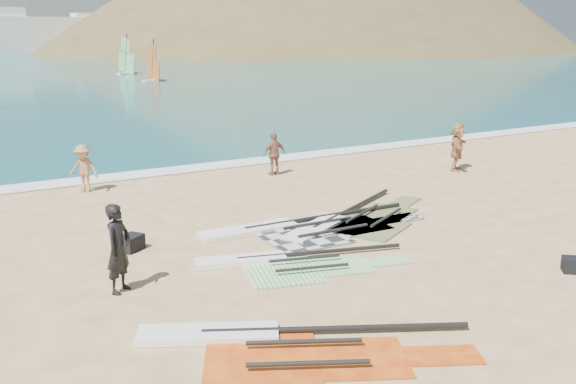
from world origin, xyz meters
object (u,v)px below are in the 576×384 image
rig_green (286,264)px  beachgoer_back (274,154)px  rig_orange (352,221)px  beachgoer_mid (84,168)px  beachgoer_right (457,147)px  rig_red (276,346)px  gear_bag_far (576,265)px  person_wetsuit (118,248)px  gear_bag_near (131,243)px  rig_grey (300,229)px

rig_green → beachgoer_back: beachgoer_back is taller
rig_orange → beachgoer_mid: size_ratio=3.73×
rig_orange → beachgoer_right: (7.39, 3.51, 0.85)m
rig_red → beachgoer_right: size_ratio=2.96×
gear_bag_far → person_wetsuit: 9.78m
gear_bag_far → beachgoer_back: bearing=94.4°
beachgoer_back → rig_red: bearing=58.0°
rig_red → beachgoer_right: beachgoer_right is taller
rig_orange → gear_bag_near: (-5.94, 0.85, 0.14)m
beachgoer_mid → gear_bag_near: bearing=-49.7°
rig_grey → gear_bag_near: gear_bag_near is taller
beachgoer_right → beachgoer_back: bearing=115.4°
rig_green → gear_bag_near: (-2.69, 2.80, 0.14)m
rig_red → beachgoer_right: 15.48m
beachgoer_right → rig_green: bearing=166.5°
rig_grey → rig_green: size_ratio=1.30×
beachgoer_mid → beachgoer_right: size_ratio=0.87×
rig_grey → gear_bag_near: 4.40m
beachgoer_mid → rig_orange: bearing=-8.5°
rig_green → person_wetsuit: size_ratio=2.62×
gear_bag_near → gear_bag_far: gear_bag_near is taller
gear_bag_near → gear_bag_far: bearing=-38.7°
rig_orange → beachgoer_right: 8.23m
gear_bag_near → beachgoer_mid: (0.45, 6.39, 0.60)m
rig_green → beachgoer_mid: (-2.24, 9.19, 0.74)m
rig_green → gear_bag_far: size_ratio=8.77×
rig_grey → rig_red: (-3.76, -5.32, -0.00)m
rig_orange → person_wetsuit: bearing=164.5°
beachgoer_mid → beachgoer_right: (12.89, -3.73, 0.11)m
rig_grey → beachgoer_right: beachgoer_right is taller
person_wetsuit → beachgoer_right: 15.12m
gear_bag_far → rig_green: bearing=145.8°
gear_bag_near → beachgoer_back: bearing=37.8°
rig_grey → rig_orange: size_ratio=1.07×
rig_grey → rig_green: (-1.64, -2.06, -0.00)m
rig_red → beachgoer_back: bearing=87.7°
gear_bag_near → beachgoer_right: bearing=11.3°
gear_bag_far → beachgoer_right: beachgoer_right is taller
rig_green → beachgoer_mid: bearing=119.9°
person_wetsuit → gear_bag_far: bearing=-67.1°
rig_green → rig_orange: rig_orange is taller
rig_orange → beachgoer_back: size_ratio=3.75×
person_wetsuit → rig_grey: bearing=-25.8°
gear_bag_far → beachgoer_mid: (-7.50, 12.76, 0.62)m
beachgoer_right → beachgoer_mid: bearing=123.2°
gear_bag_near → gear_bag_far: 10.19m
rig_grey → beachgoer_right: bearing=22.3°
rig_grey → gear_bag_far: size_ratio=11.37×
rig_green → beachgoer_back: 9.36m
person_wetsuit → beachgoer_right: size_ratio=1.02×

